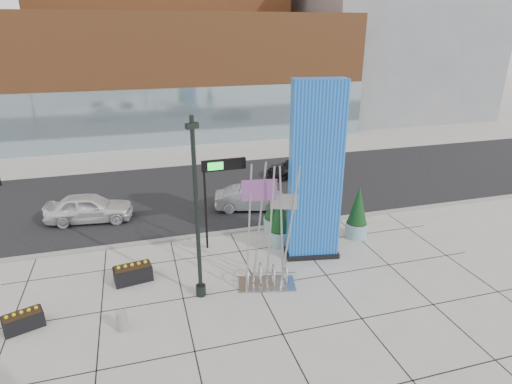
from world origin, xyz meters
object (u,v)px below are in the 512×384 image
object	(u,v)px
lamp_post	(198,228)
public_art_sculpture	(268,256)
car_white_west	(89,208)
car_silver_mid	(251,199)
blue_pylon	(315,176)
concrete_bollard	(122,321)
overhead_street_sign	(220,173)

from	to	relation	value
lamp_post	public_art_sculpture	bearing A→B (deg)	-1.14
public_art_sculpture	car_white_west	xyz separation A→B (m)	(-7.28, 8.50, -0.59)
car_silver_mid	car_white_west	bearing A→B (deg)	97.69
lamp_post	public_art_sculpture	size ratio (longest dim) A/B	1.37
blue_pylon	lamp_post	bearing A→B (deg)	-152.20
blue_pylon	public_art_sculpture	bearing A→B (deg)	-136.42
blue_pylon	lamp_post	distance (m)	5.73
lamp_post	car_silver_mid	bearing A→B (deg)	61.55
car_silver_mid	concrete_bollard	bearing A→B (deg)	155.11
car_white_west	concrete_bollard	bearing A→B (deg)	-163.47
public_art_sculpture	overhead_street_sign	xyz separation A→B (m)	(-1.05, 3.80, 2.32)
blue_pylon	concrete_bollard	bearing A→B (deg)	-150.06
overhead_street_sign	public_art_sculpture	bearing A→B (deg)	-76.19
overhead_street_sign	car_silver_mid	distance (m)	5.44
blue_pylon	concrete_bollard	xyz separation A→B (m)	(-8.29, -3.03, -3.45)
blue_pylon	car_silver_mid	bearing A→B (deg)	112.22
lamp_post	concrete_bollard	world-z (taller)	lamp_post
public_art_sculpture	car_white_west	world-z (taller)	public_art_sculpture
overhead_street_sign	car_silver_mid	size ratio (longest dim) A/B	1.06
lamp_post	car_white_west	world-z (taller)	lamp_post
blue_pylon	overhead_street_sign	size ratio (longest dim) A/B	1.85
blue_pylon	public_art_sculpture	world-z (taller)	blue_pylon
concrete_bollard	car_silver_mid	bearing A→B (deg)	51.61
public_art_sculpture	car_white_west	size ratio (longest dim) A/B	1.15
blue_pylon	car_white_west	size ratio (longest dim) A/B	1.77
public_art_sculpture	concrete_bollard	xyz separation A→B (m)	(-5.60, -1.24, -0.99)
car_white_west	car_silver_mid	distance (m)	8.74
lamp_post	overhead_street_sign	world-z (taller)	lamp_post
blue_pylon	lamp_post	size ratio (longest dim) A/B	1.12
public_art_sculpture	car_silver_mid	xyz separation A→B (m)	(1.41, 7.62, -0.68)
overhead_street_sign	car_silver_mid	world-z (taller)	overhead_street_sign
blue_pylon	car_white_west	xyz separation A→B (m)	(-9.97, 6.71, -3.05)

